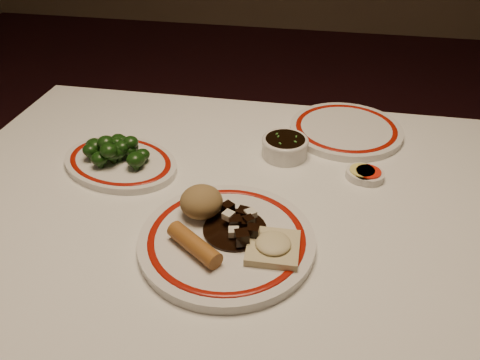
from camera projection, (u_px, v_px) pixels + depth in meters
name	position (u px, v px, depth m)	size (l,w,h in m)	color
dining_table	(233.00, 243.00, 0.92)	(1.20, 0.90, 0.75)	white
main_plate	(227.00, 240.00, 0.78)	(0.34, 0.34, 0.02)	silver
rice_mound	(201.00, 202.00, 0.81)	(0.07, 0.07, 0.05)	olive
spring_roll	(194.00, 245.00, 0.74)	(0.03, 0.03, 0.11)	#9F6227
fried_wonton	(273.00, 246.00, 0.74)	(0.08, 0.08, 0.02)	beige
stirfry_heap	(239.00, 226.00, 0.78)	(0.11, 0.11, 0.03)	black
broccoli_plate	(120.00, 163.00, 0.98)	(0.31, 0.29, 0.02)	silver
broccoli_pile	(114.00, 149.00, 0.96)	(0.14, 0.11, 0.05)	#23471C
soy_bowl	(285.00, 147.00, 1.00)	(0.10, 0.10, 0.04)	silver
sweet_sour_dish	(368.00, 175.00, 0.94)	(0.06, 0.06, 0.02)	silver
mustard_dish	(362.00, 174.00, 0.94)	(0.06, 0.06, 0.02)	silver
far_plate	(346.00, 130.00, 1.09)	(0.34, 0.34, 0.02)	silver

